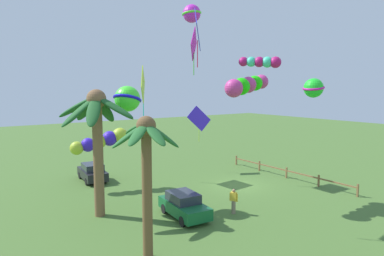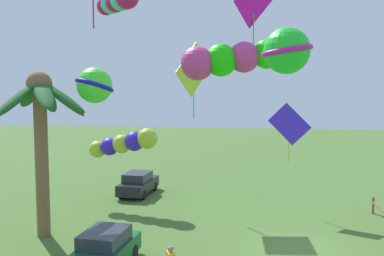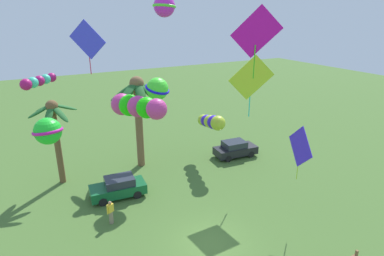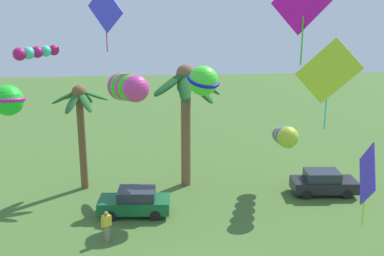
% 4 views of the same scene
% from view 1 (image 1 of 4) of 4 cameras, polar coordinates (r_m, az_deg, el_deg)
% --- Properties ---
extents(ground_plane, '(120.00, 120.00, 0.00)m').
position_cam_1_polar(ground_plane, '(28.70, 7.69, -9.40)').
color(ground_plane, '#476B2D').
extents(palm_tree_0, '(4.60, 4.67, 7.83)m').
position_cam_1_polar(palm_tree_0, '(21.58, -15.46, 0.94)').
color(palm_tree_0, brown).
rests_on(palm_tree_0, ground).
extents(palm_tree_1, '(3.54, 3.08, 6.65)m').
position_cam_1_polar(palm_tree_1, '(15.75, -7.54, -4.65)').
color(palm_tree_1, brown).
rests_on(palm_tree_1, ground).
extents(rail_fence, '(13.13, 0.12, 0.95)m').
position_cam_1_polar(rail_fence, '(31.71, 15.35, -6.92)').
color(rail_fence, brown).
rests_on(rail_fence, ground).
extents(parked_car_0, '(4.03, 2.03, 1.51)m').
position_cam_1_polar(parked_car_0, '(21.64, -1.34, -12.63)').
color(parked_car_0, '#145B2D').
rests_on(parked_car_0, ground).
extents(parked_car_1, '(4.03, 2.01, 1.51)m').
position_cam_1_polar(parked_car_1, '(30.88, -16.14, -7.02)').
color(parked_car_1, black).
rests_on(parked_car_1, ground).
extents(spectator_0, '(0.50, 0.38, 1.59)m').
position_cam_1_polar(spectator_0, '(22.32, 6.90, -11.90)').
color(spectator_0, gray).
rests_on(spectator_0, ground).
extents(kite_diamond_0, '(2.12, 2.08, 4.07)m').
position_cam_1_polar(kite_diamond_0, '(29.68, 0.30, 13.67)').
color(kite_diamond_0, '#D010A5').
extents(kite_tube_1, '(1.68, 4.43, 1.91)m').
position_cam_1_polar(kite_tube_1, '(27.86, -14.70, -2.06)').
color(kite_tube_1, '#AEC82E').
extents(kite_ball_2, '(1.56, 1.57, 1.15)m').
position_cam_1_polar(kite_ball_2, '(21.80, 19.45, 6.26)').
color(kite_ball_2, '#1ED22A').
extents(kite_tube_3, '(1.86, 1.55, 0.62)m').
position_cam_1_polar(kite_tube_3, '(18.57, 11.39, 10.65)').
color(kite_tube_3, '#B61665').
extents(kite_ball_4, '(2.58, 2.58, 1.70)m').
position_cam_1_polar(kite_ball_4, '(23.09, -10.64, 4.76)').
color(kite_ball_4, '#44EF2F').
extents(kite_diamond_5, '(0.57, 2.42, 3.42)m').
position_cam_1_polar(kite_diamond_5, '(32.59, 1.16, 1.50)').
color(kite_diamond_5, '#4125DC').
extents(kite_diamond_6, '(1.82, 1.48, 3.21)m').
position_cam_1_polar(kite_diamond_6, '(19.91, 0.92, 15.80)').
color(kite_diamond_6, '#3D3EE2').
extents(kite_diamond_7, '(2.80, 1.78, 4.55)m').
position_cam_1_polar(kite_diamond_7, '(29.90, -8.11, 7.03)').
color(kite_diamond_7, '#B9E429').
extents(kite_tube_8, '(1.82, 4.35, 1.57)m').
position_cam_1_polar(kite_tube_8, '(23.66, 8.99, 7.00)').
color(kite_tube_8, '#D2368D').
extents(kite_ball_9, '(1.83, 1.83, 1.22)m').
position_cam_1_polar(kite_ball_9, '(24.78, -0.05, 18.39)').
color(kite_ball_9, '#D226CA').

